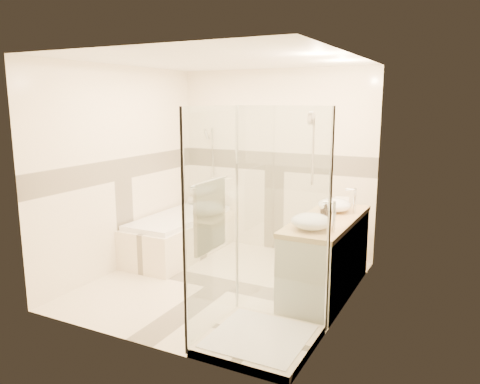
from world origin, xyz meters
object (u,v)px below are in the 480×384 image
at_px(vessel_sink_near, 334,205).
at_px(vessel_sink_far, 311,221).
at_px(amenity_bottle_b, 326,211).
at_px(shower_enclosure, 251,285).
at_px(bathtub, 180,233).
at_px(vanity, 326,256).
at_px(amenity_bottle_a, 325,212).

height_order(vessel_sink_near, vessel_sink_far, vessel_sink_far).
height_order(vessel_sink_far, amenity_bottle_b, vessel_sink_far).
bearing_deg(vessel_sink_near, shower_enclosure, -99.71).
xyz_separation_m(bathtub, amenity_bottle_b, (2.13, -0.36, 0.62)).
xyz_separation_m(vanity, vessel_sink_near, (-0.02, 0.32, 0.50)).
height_order(shower_enclosure, vessel_sink_far, shower_enclosure).
bearing_deg(vanity, shower_enclosure, -102.97).
bearing_deg(vessel_sink_near, vanity, -86.46).
height_order(shower_enclosure, vessel_sink_near, shower_enclosure).
distance_m(vessel_sink_far, amenity_bottle_a, 0.45).
height_order(bathtub, vanity, vanity).
bearing_deg(vessel_sink_far, vanity, 87.73).
bearing_deg(bathtub, vessel_sink_far, -21.85).
xyz_separation_m(vessel_sink_near, vessel_sink_far, (0.00, -0.83, 0.00)).
bearing_deg(bathtub, vanity, -9.25).
bearing_deg(amenity_bottle_a, amenity_bottle_b, 90.00).
bearing_deg(amenity_bottle_a, vessel_sink_near, 90.00).
xyz_separation_m(shower_enclosure, vessel_sink_near, (0.27, 1.59, 0.42)).
distance_m(bathtub, vanity, 2.18).
bearing_deg(vanity, bathtub, 170.75).
bearing_deg(amenity_bottle_b, bathtub, 170.52).
relative_size(shower_enclosure, vessel_sink_far, 5.21).
height_order(shower_enclosure, amenity_bottle_b, shower_enclosure).
height_order(bathtub, amenity_bottle_b, amenity_bottle_b).
distance_m(vessel_sink_near, vessel_sink_far, 0.83).
bearing_deg(vanity, amenity_bottle_b, -164.32).
relative_size(shower_enclosure, vessel_sink_near, 5.47).
distance_m(vanity, vessel_sink_far, 0.71).
bearing_deg(bathtub, vessel_sink_near, -0.72).
relative_size(bathtub, vessel_sink_near, 4.56).
bearing_deg(amenity_bottle_a, bathtub, 169.31).
distance_m(vessel_sink_near, amenity_bottle_a, 0.38).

